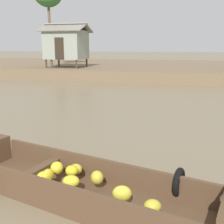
{
  "coord_description": "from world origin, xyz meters",
  "views": [
    {
      "loc": [
        3.09,
        -0.09,
        2.69
      ],
      "look_at": [
        0.98,
        7.62,
        0.8
      ],
      "focal_mm": 44.13,
      "sensor_mm": 36.0,
      "label": 1
    }
  ],
  "objects": [
    {
      "name": "ground_plane",
      "position": [
        0.0,
        10.0,
        0.0
      ],
      "size": [
        300.0,
        300.0,
        0.0
      ],
      "primitive_type": "plane",
      "color": "#7A6B51"
    },
    {
      "name": "stilt_house_left",
      "position": [
        -7.29,
        22.72,
        2.94
      ],
      "size": [
        3.89,
        3.34,
        3.76
      ],
      "color": "#4C3826",
      "rests_on": "riverbank_strip"
    },
    {
      "name": "banana_boat",
      "position": [
        1.35,
        4.12,
        0.29
      ],
      "size": [
        5.81,
        2.33,
        0.87
      ],
      "color": "brown",
      "rests_on": "ground"
    },
    {
      "name": "riverbank_strip",
      "position": [
        0.0,
        29.76,
        0.46
      ],
      "size": [
        160.0,
        20.0,
        0.93
      ],
      "primitive_type": "cube",
      "color": "#756047",
      "rests_on": "ground"
    }
  ]
}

